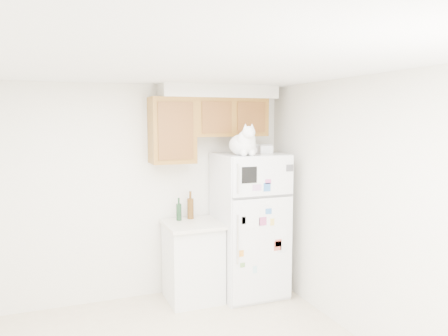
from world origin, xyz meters
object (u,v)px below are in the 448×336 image
cat (244,143)px  bottle_amber (190,205)px  base_counter (193,261)px  storage_box_front (266,149)px  storage_box_back (263,148)px  bottle_green (179,209)px  refrigerator (250,224)px

cat → bottle_amber: (-0.49, 0.46, -0.75)m
base_counter → bottle_amber: bearing=80.0°
storage_box_front → bottle_amber: 1.11m
bottle_amber → base_counter: bearing=-100.0°
base_counter → storage_box_back: (0.92, 0.05, 1.29)m
base_counter → bottle_green: bearing=128.0°
refrigerator → storage_box_back: bearing=28.2°
cat → storage_box_front: bearing=27.5°
refrigerator → bottle_green: bearing=164.4°
base_counter → storage_box_front: 1.56m
base_counter → storage_box_front: size_ratio=6.13×
base_counter → cat: 1.49m
base_counter → storage_box_front: (0.89, -0.08, 1.28)m
refrigerator → storage_box_front: storage_box_front is taller
storage_box_front → bottle_green: size_ratio=0.56×
refrigerator → storage_box_back: size_ratio=9.44×
refrigerator → bottle_amber: size_ratio=5.11×
refrigerator → bottle_green: 0.86m
storage_box_back → storage_box_front: storage_box_back is taller
storage_box_back → bottle_green: 1.26m
base_counter → bottle_amber: size_ratio=2.77×
storage_box_front → storage_box_back: bearing=86.5°
bottle_amber → refrigerator: bearing=-21.6°
refrigerator → bottle_green: (-0.81, 0.23, 0.20)m
storage_box_front → base_counter: bearing=-174.8°
bottle_amber → cat: bearing=-43.1°
refrigerator → storage_box_front: (0.20, -0.01, 0.89)m
cat → base_counter: bearing=152.4°
base_counter → storage_box_back: 1.58m
refrigerator → base_counter: (-0.69, 0.07, -0.39)m
base_counter → refrigerator: bearing=-6.1°
bottle_green → bottle_amber: (0.15, 0.03, 0.03)m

